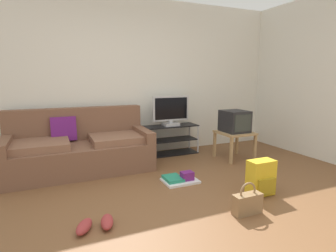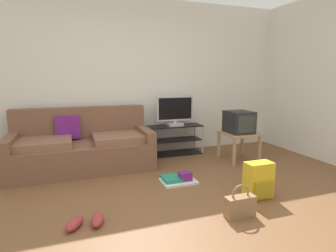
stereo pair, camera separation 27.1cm
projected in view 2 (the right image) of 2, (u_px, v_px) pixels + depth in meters
The scene contains 12 objects.
ground_plane at pixel (170, 219), 2.68m from camera, with size 9.00×9.80×0.02m, color brown.
wall_back at pixel (122, 78), 4.71m from camera, with size 9.00×0.10×2.70m, color silver.
wall_right at pixel (336, 78), 4.22m from camera, with size 0.10×3.60×2.70m, color silver.
couch at pixel (83, 147), 4.13m from camera, with size 2.03×0.94×0.90m.
tv_stand at pixel (174, 140), 4.89m from camera, with size 0.99×0.36×0.52m.
flat_tv at pixel (175, 111), 4.77m from camera, with size 0.67×0.22×0.53m.
side_table at pixel (239, 137), 4.50m from camera, with size 0.54×0.54×0.47m.
crt_tv at pixel (239, 122), 4.47m from camera, with size 0.39×0.43×0.36m.
backpack at pixel (258, 180), 3.12m from camera, with size 0.32×0.25×0.42m.
handbag at pixel (240, 205), 2.70m from camera, with size 0.31×0.12×0.34m.
sneakers_pair at pixel (86, 221), 2.54m from camera, with size 0.40×0.28×0.09m.
floor_tray at pixel (178, 179), 3.59m from camera, with size 0.45×0.34×0.14m.
Camera 2 is at (-0.84, -2.33, 1.37)m, focal length 29.08 mm.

